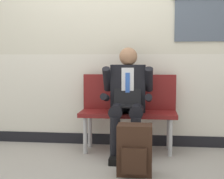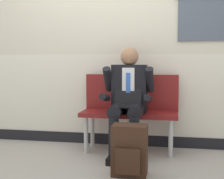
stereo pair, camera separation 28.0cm
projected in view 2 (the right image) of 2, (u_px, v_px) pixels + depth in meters
The scene contains 5 objects.
ground_plane at pixel (94, 159), 3.63m from camera, with size 18.00×18.00×0.00m, color #9E9991.
station_wall at pixel (108, 38), 4.22m from camera, with size 6.93×0.17×2.74m.
bench_with_person at pixel (130, 107), 3.97m from camera, with size 1.13×0.42×0.90m.
person_seated at pixel (128, 98), 3.76m from camera, with size 0.57×0.70×1.22m.
backpack at pixel (130, 151), 3.11m from camera, with size 0.32×0.26×0.48m.
Camera 2 is at (0.87, -3.44, 1.08)m, focal length 53.56 mm.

